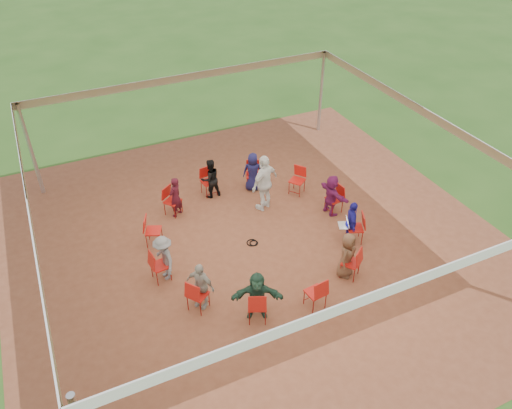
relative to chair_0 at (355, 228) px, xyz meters
name	(u,v)px	position (x,y,z in m)	size (l,w,h in m)	color
ground	(255,242)	(-2.50, 1.09, -0.45)	(80.00, 80.00, 0.00)	#295119
dirt_patch	(255,242)	(-2.50, 1.09, -0.44)	(13.00, 13.00, 0.00)	brown
tent	(254,169)	(-2.50, 1.09, 1.92)	(10.33, 10.33, 3.00)	#B2B2B7
chair_0	(355,228)	(0.00, 0.00, 0.00)	(0.42, 0.44, 0.90)	red
chair_1	(334,199)	(0.21, 1.40, 0.00)	(0.42, 0.44, 0.90)	red
chair_2	(297,181)	(-0.30, 2.71, 0.00)	(0.42, 0.44, 0.90)	red
chair_3	(253,175)	(-1.40, 3.59, 0.00)	(0.42, 0.44, 0.90)	red
chair_4	(209,182)	(-2.80, 3.80, 0.00)	(0.42, 0.44, 0.90)	red
chair_5	(173,201)	(-4.11, 3.29, 0.00)	(0.42, 0.44, 0.90)	red
chair_6	(153,231)	(-4.99, 2.19, 0.00)	(0.42, 0.44, 0.90)	red
chair_7	(160,266)	(-5.21, 0.79, 0.00)	(0.42, 0.44, 0.90)	red
chair_8	(198,294)	(-4.69, -0.52, 0.00)	(0.42, 0.44, 0.90)	red
chair_9	(257,305)	(-3.59, -1.40, 0.00)	(0.42, 0.44, 0.90)	red
chair_10	(315,292)	(-2.20, -1.62, 0.00)	(0.42, 0.44, 0.90)	red
chair_11	(351,262)	(-0.88, -1.10, 0.00)	(0.42, 0.44, 0.90)	red
person_seated_0	(351,222)	(-0.11, 0.05, 0.19)	(0.75, 0.38, 1.27)	#231F9B
person_seated_1	(331,195)	(0.09, 1.38, 0.19)	(1.18, 0.44, 1.27)	#7D1D5D
person_seated_2	(253,172)	(-1.45, 3.48, 0.19)	(0.62, 0.35, 1.27)	#171643
person_seated_3	(210,179)	(-2.78, 3.68, 0.19)	(0.62, 0.36, 1.27)	black
person_seated_4	(175,197)	(-4.04, 3.19, 0.19)	(0.46, 0.30, 1.27)	#400E19
person_seated_5	(164,258)	(-5.09, 0.81, 0.19)	(0.82, 0.41, 1.27)	slate
person_seated_6	(200,285)	(-4.60, -0.45, 0.19)	(0.75, 0.38, 1.27)	#ABA598
person_seated_7	(257,295)	(-3.54, -1.29, 0.19)	(1.18, 0.44, 1.27)	#234936
person_seated_8	(347,255)	(-0.95, -1.01, 0.19)	(0.62, 0.35, 1.27)	brown
standing_person	(265,183)	(-1.56, 2.43, 0.45)	(1.05, 0.54, 1.79)	white
cable_coil	(253,243)	(-2.57, 1.07, -0.43)	(0.32, 0.32, 0.03)	black
laptop	(346,223)	(-0.25, 0.11, 0.16)	(0.39, 0.43, 0.24)	#B7B7BC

